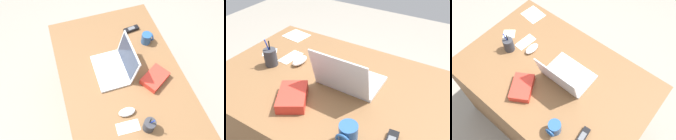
% 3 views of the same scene
% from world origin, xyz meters
% --- Properties ---
extents(ground_plane, '(6.00, 6.00, 0.00)m').
position_xyz_m(ground_plane, '(0.00, 0.00, 0.00)').
color(ground_plane, gray).
extents(desk, '(1.37, 0.90, 0.76)m').
position_xyz_m(desk, '(0.00, 0.00, 0.38)').
color(desk, brown).
rests_on(desk, ground).
extents(laptop, '(0.33, 0.28, 0.24)m').
position_xyz_m(laptop, '(-0.08, -0.03, 0.80)').
color(laptop, silver).
rests_on(laptop, desk).
extents(computer_mouse, '(0.06, 0.12, 0.04)m').
position_xyz_m(computer_mouse, '(0.28, -0.06, 0.77)').
color(computer_mouse, white).
rests_on(computer_mouse, desk).
extents(coffee_mug_white, '(0.08, 0.09, 0.09)m').
position_xyz_m(coffee_mug_white, '(-0.26, 0.30, 0.80)').
color(coffee_mug_white, '#26518C').
rests_on(coffee_mug_white, desk).
extents(cordless_phone, '(0.06, 0.13, 0.03)m').
position_xyz_m(cordless_phone, '(-0.42, 0.22, 0.77)').
color(cordless_phone, black).
rests_on(cordless_phone, desk).
extents(pen_holder, '(0.08, 0.08, 0.17)m').
position_xyz_m(pen_holder, '(0.41, 0.04, 0.81)').
color(pen_holder, '#333338').
rests_on(pen_holder, desk).
extents(snack_bag, '(0.22, 0.24, 0.05)m').
position_xyz_m(snack_bag, '(0.10, 0.22, 0.78)').
color(snack_bag, red).
rests_on(snack_bag, desk).
extents(paper_note_near_laptop, '(0.09, 0.16, 0.00)m').
position_xyz_m(paper_note_near_laptop, '(0.37, -0.09, 0.76)').
color(paper_note_near_laptop, white).
rests_on(paper_note_near_laptop, desk).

